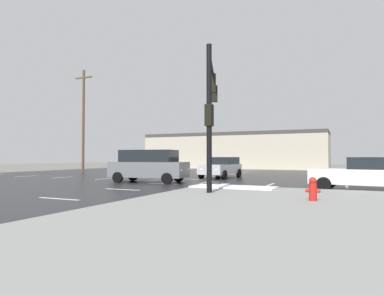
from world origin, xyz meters
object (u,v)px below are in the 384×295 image
Objects in this scene: sedan_white at (366,173)px; utility_pole_far at (83,119)px; fire_hydrant at (313,189)px; sedan_silver at (222,167)px; suv_grey at (149,165)px; traffic_signal_mast at (211,99)px.

sedan_white is 0.42× the size of utility_pole_far.
utility_pole_far is (-26.43, 10.51, 4.86)m from sedan_white.
fire_hydrant is at bearing 76.51° from sedan_white.
sedan_white is (9.44, -6.87, 0.00)m from sedan_silver.
suv_grey is 0.45× the size of utility_pole_far.
sedan_white is at bearing 70.79° from fire_hydrant.
suv_grey reaches higher than sedan_silver.
traffic_signal_mast is 23.98m from utility_pole_far.
sedan_white reaches higher than fire_hydrant.
suv_grey is at bearing -20.22° from sedan_silver.
fire_hydrant is 29.72m from utility_pole_far.
traffic_signal_mast is 1.34× the size of sedan_silver.
traffic_signal_mast reaches higher than sedan_silver.
traffic_signal_mast is 7.92m from sedan_white.
sedan_silver is 11.68m from sedan_white.
sedan_silver is 6.73m from suv_grey.
utility_pole_far is at bearing 147.00° from fire_hydrant.
sedan_silver is at bearing -30.33° from sedan_white.
traffic_signal_mast reaches higher than suv_grey.
sedan_silver is (-7.55, 12.30, 0.32)m from fire_hydrant.
fire_hydrant is 5.76m from sedan_white.
sedan_white is (6.55, 2.82, -3.44)m from traffic_signal_mast.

